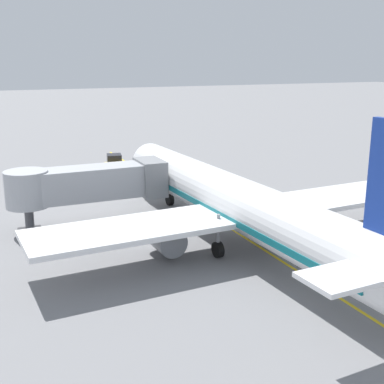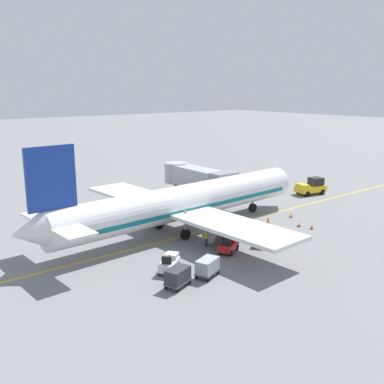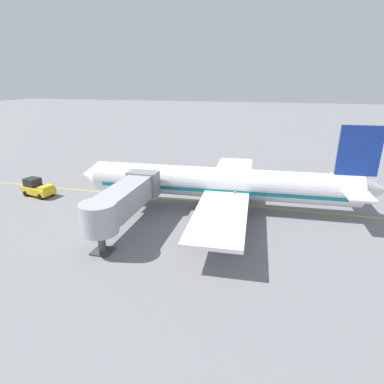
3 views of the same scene
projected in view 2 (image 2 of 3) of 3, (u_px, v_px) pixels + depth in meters
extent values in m
plane|color=slate|center=(198.00, 232.00, 48.06)|extent=(400.00, 400.00, 0.00)
cube|color=gold|center=(198.00, 232.00, 48.06)|extent=(0.24, 80.00, 0.01)
cylinder|color=white|center=(186.00, 201.00, 48.07)|extent=(5.36, 32.15, 3.70)
cube|color=#14707A|center=(186.00, 206.00, 48.18)|extent=(5.27, 29.59, 0.44)
cone|color=white|center=(283.00, 180.00, 59.16)|extent=(3.75, 2.59, 3.63)
cone|color=white|center=(27.00, 232.00, 36.79)|extent=(3.29, 2.96, 3.14)
cube|color=black|center=(275.00, 177.00, 57.85)|extent=(2.83, 1.24, 0.60)
cube|color=white|center=(179.00, 209.00, 47.57)|extent=(30.23, 6.76, 0.36)
cylinder|color=gray|center=(154.00, 209.00, 52.39)|extent=(2.16, 3.30, 2.00)
cylinder|color=gray|center=(220.00, 230.00, 44.36)|extent=(2.16, 3.30, 2.00)
cube|color=#193899|center=(51.00, 178.00, 37.35)|extent=(0.55, 4.41, 5.50)
cube|color=white|center=(57.00, 223.00, 38.40)|extent=(10.12, 3.12, 0.24)
cylinder|color=black|center=(253.00, 208.00, 55.91)|extent=(0.51, 1.12, 1.10)
cylinder|color=gray|center=(253.00, 196.00, 55.56)|extent=(0.24, 0.24, 2.00)
cylinder|color=black|center=(159.00, 224.00, 49.08)|extent=(0.51, 1.12, 1.10)
cylinder|color=gray|center=(158.00, 211.00, 48.73)|extent=(0.24, 0.24, 2.00)
cylinder|color=black|center=(185.00, 234.00, 45.73)|extent=(0.51, 1.12, 1.10)
cylinder|color=gray|center=(185.00, 220.00, 45.37)|extent=(0.24, 0.24, 2.00)
cube|color=#A8AAAF|center=(200.00, 178.00, 59.35)|extent=(10.92, 2.80, 2.60)
cube|color=gray|center=(224.00, 184.00, 55.80)|extent=(2.00, 3.50, 2.99)
cylinder|color=#A8AAAF|center=(176.00, 172.00, 63.51)|extent=(3.36, 3.36, 2.86)
cylinder|color=#4C4C51|center=(176.00, 189.00, 64.06)|extent=(0.70, 0.70, 2.19)
cube|color=#38383A|center=(176.00, 195.00, 64.29)|extent=(1.80, 1.80, 0.16)
cube|color=gold|center=(310.00, 188.00, 65.28)|extent=(3.01, 4.74, 0.90)
cube|color=black|center=(316.00, 181.00, 65.49)|extent=(1.98, 2.13, 1.10)
cube|color=gold|center=(303.00, 185.00, 64.45)|extent=(2.05, 1.44, 0.36)
cylinder|color=black|center=(307.00, 194.00, 63.93)|extent=(0.50, 0.85, 0.80)
cylinder|color=black|center=(298.00, 191.00, 65.55)|extent=(0.50, 0.85, 0.80)
cylinder|color=black|center=(322.00, 192.00, 65.21)|extent=(0.50, 0.85, 0.80)
cylinder|color=black|center=(313.00, 189.00, 66.83)|extent=(0.50, 0.85, 0.80)
cube|color=#B21E1E|center=(229.00, 246.00, 42.10)|extent=(2.17, 2.77, 0.70)
cube|color=#B21E1E|center=(231.00, 238.00, 42.57)|extent=(1.38, 1.39, 0.44)
cube|color=black|center=(226.00, 242.00, 41.34)|extent=(0.83, 0.51, 0.64)
cylinder|color=black|center=(229.00, 239.00, 42.06)|extent=(0.19, 0.27, 0.54)
cylinder|color=black|center=(227.00, 246.00, 43.17)|extent=(0.42, 0.59, 0.56)
cylinder|color=black|center=(237.00, 247.00, 42.72)|extent=(0.42, 0.59, 0.56)
cylinder|color=black|center=(220.00, 252.00, 41.64)|extent=(0.42, 0.59, 0.56)
cylinder|color=black|center=(231.00, 253.00, 41.18)|extent=(0.42, 0.59, 0.56)
cube|color=slate|center=(262.00, 238.00, 44.30)|extent=(2.44, 2.73, 0.70)
cube|color=slate|center=(263.00, 231.00, 44.81)|extent=(1.44, 1.45, 0.44)
cube|color=black|center=(261.00, 234.00, 43.50)|extent=(0.77, 0.62, 0.64)
cylinder|color=black|center=(262.00, 232.00, 44.27)|extent=(0.22, 0.26, 0.54)
cylinder|color=black|center=(257.00, 238.00, 45.34)|extent=(0.49, 0.57, 0.56)
cylinder|color=black|center=(268.00, 239.00, 45.06)|extent=(0.49, 0.57, 0.56)
cylinder|color=black|center=(255.00, 244.00, 43.70)|extent=(0.49, 0.57, 0.56)
cylinder|color=black|center=(266.00, 245.00, 43.42)|extent=(0.49, 0.57, 0.56)
cube|color=silver|center=(169.00, 265.00, 37.63)|extent=(2.44, 2.73, 0.70)
cube|color=silver|center=(172.00, 256.00, 38.14)|extent=(1.44, 1.45, 0.44)
cube|color=black|center=(167.00, 260.00, 36.83)|extent=(0.77, 0.62, 0.64)
cylinder|color=black|center=(170.00, 257.00, 37.59)|extent=(0.22, 0.26, 0.54)
cylinder|color=black|center=(167.00, 264.00, 38.67)|extent=(0.49, 0.57, 0.56)
cylinder|color=black|center=(178.00, 265.00, 38.39)|extent=(0.49, 0.57, 0.56)
cylinder|color=black|center=(160.00, 272.00, 37.02)|extent=(0.49, 0.57, 0.56)
cylinder|color=black|center=(172.00, 273.00, 36.74)|extent=(0.49, 0.57, 0.56)
cube|color=#4C4C51|center=(207.00, 272.00, 36.65)|extent=(1.99, 2.52, 0.12)
cube|color=#999EA3|center=(207.00, 265.00, 36.51)|extent=(1.89, 2.39, 1.10)
cylinder|color=#4C4C51|center=(216.00, 266.00, 37.86)|extent=(0.31, 0.68, 0.07)
cylinder|color=black|center=(206.00, 270.00, 37.67)|extent=(0.24, 0.38, 0.36)
cylinder|color=black|center=(218.00, 273.00, 37.12)|extent=(0.24, 0.38, 0.36)
cylinder|color=black|center=(197.00, 277.00, 36.30)|extent=(0.24, 0.38, 0.36)
cylinder|color=black|center=(208.00, 280.00, 35.74)|extent=(0.24, 0.38, 0.36)
cube|color=#4C4C51|center=(178.00, 282.00, 34.76)|extent=(1.99, 2.52, 0.12)
cube|color=#2D2D33|center=(178.00, 275.00, 34.63)|extent=(1.89, 2.39, 1.10)
cylinder|color=#4C4C51|center=(187.00, 276.00, 35.98)|extent=(0.31, 0.68, 0.07)
cylinder|color=black|center=(178.00, 280.00, 35.79)|extent=(0.24, 0.38, 0.36)
cylinder|color=black|center=(189.00, 283.00, 35.23)|extent=(0.24, 0.38, 0.36)
cylinder|color=black|center=(166.00, 287.00, 34.41)|extent=(0.24, 0.38, 0.36)
cylinder|color=black|center=(178.00, 290.00, 33.85)|extent=(0.24, 0.38, 0.36)
cylinder|color=#232328|center=(268.00, 229.00, 47.93)|extent=(0.15, 0.15, 0.85)
cylinder|color=#232328|center=(268.00, 228.00, 48.12)|extent=(0.15, 0.15, 0.85)
cube|color=orange|center=(268.00, 222.00, 47.86)|extent=(0.44, 0.43, 0.60)
cylinder|color=orange|center=(268.00, 223.00, 47.63)|extent=(0.23, 0.22, 0.57)
cylinder|color=orange|center=(268.00, 222.00, 48.11)|extent=(0.23, 0.22, 0.57)
sphere|color=tan|center=(268.00, 218.00, 47.76)|extent=(0.22, 0.22, 0.22)
cube|color=red|center=(268.00, 218.00, 47.76)|extent=(0.25, 0.24, 0.10)
cylinder|color=#232328|center=(207.00, 243.00, 43.64)|extent=(0.15, 0.15, 0.85)
cylinder|color=#232328|center=(206.00, 242.00, 43.82)|extent=(0.15, 0.15, 0.85)
cube|color=yellow|center=(206.00, 235.00, 43.56)|extent=(0.44, 0.36, 0.60)
cylinder|color=yellow|center=(207.00, 237.00, 43.34)|extent=(0.24, 0.16, 0.57)
cylinder|color=yellow|center=(205.00, 235.00, 43.81)|extent=(0.24, 0.16, 0.57)
sphere|color=tan|center=(206.00, 231.00, 43.46)|extent=(0.22, 0.22, 0.22)
cube|color=red|center=(206.00, 231.00, 43.46)|extent=(0.28, 0.17, 0.10)
cube|color=black|center=(312.00, 229.00, 49.24)|extent=(0.36, 0.36, 0.04)
cone|color=orange|center=(312.00, 226.00, 49.17)|extent=(0.30, 0.30, 0.55)
cylinder|color=white|center=(312.00, 226.00, 49.16)|extent=(0.21, 0.21, 0.06)
cube|color=black|center=(291.00, 217.00, 53.71)|extent=(0.36, 0.36, 0.04)
cone|color=orange|center=(291.00, 215.00, 53.65)|extent=(0.30, 0.30, 0.55)
cylinder|color=white|center=(291.00, 215.00, 53.64)|extent=(0.21, 0.21, 0.06)
cube|color=black|center=(299.00, 226.00, 50.10)|extent=(0.36, 0.36, 0.04)
cone|color=orange|center=(299.00, 224.00, 50.03)|extent=(0.30, 0.30, 0.55)
cylinder|color=white|center=(299.00, 224.00, 50.02)|extent=(0.21, 0.21, 0.06)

